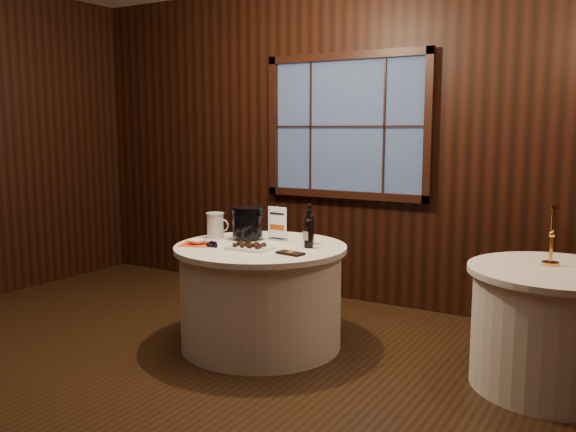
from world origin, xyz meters
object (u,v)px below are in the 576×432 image
Objects in this scene: main_table at (261,295)px; ice_bucket at (248,222)px; grape_bunch at (214,244)px; cracker_bowl at (197,241)px; glass_pitcher at (215,225)px; sign_stand at (278,229)px; brass_candlestick at (551,243)px; port_bottle_left at (309,227)px; chocolate_box at (290,253)px; chocolate_plate at (249,247)px; side_table at (554,328)px; port_bottle_right at (309,231)px.

main_table is 0.58m from ice_bucket.
cracker_bowl is (-0.16, 0.01, 0.00)m from grape_bunch.
ice_bucket is 0.27m from glass_pitcher.
sign_stand is 0.70× the size of brass_candlestick.
grape_bunch is 1.27× the size of cracker_bowl.
chocolate_box is at bearing -90.81° from port_bottle_left.
chocolate_plate is at bearing 5.70° from cracker_bowl.
ice_bucket is at bearing -173.60° from brass_candlestick.
sign_stand is 1.96× the size of cracker_bowl.
main_table is 4.23× the size of port_bottle_left.
glass_pitcher is at bearing -164.06° from ice_bucket.
chocolate_plate is (-1.99, -0.46, 0.40)m from side_table.
chocolate_box reaches higher than main_table.
sign_stand is 0.24m from ice_bucket.
side_table is 6.16× the size of grape_bunch.
chocolate_plate is at bearing -85.96° from sign_stand.
main_table is at bearing 163.87° from chocolate_box.
side_table is at bearing -8.78° from port_bottle_left.
grape_bunch is at bearing -141.06° from main_table.
chocolate_plate reaches higher than main_table.
main_table is 2.05m from brass_candlestick.
port_bottle_right is at bearing 21.84° from cracker_bowl.
grape_bunch is at bearing -164.73° from brass_candlestick.
main_table is 6.65× the size of chocolate_box.
main_table is at bearing -33.80° from ice_bucket.
port_bottle_right is 1.47× the size of chocolate_box.
glass_pitcher is (-0.48, 0.23, 0.08)m from chocolate_plate.
port_bottle_left is at bearing 1.40° from glass_pitcher.
side_table is 2.08m from chocolate_plate.
sign_stand is at bearing 59.45° from grape_bunch.
ice_bucket is at bearing 81.52° from grape_bunch.
port_bottle_right is 0.70m from grape_bunch.
glass_pitcher is at bearing 154.09° from chocolate_plate.
sign_stand reaches higher than glass_pitcher.
sign_stand is (-2.00, -0.06, 0.47)m from side_table.
main_table is at bearing -150.50° from port_bottle_right.
sign_stand reaches higher than chocolate_plate.
chocolate_box reaches higher than side_table.
side_table is 2.28m from ice_bucket.
main_table is 1.19× the size of side_table.
chocolate_plate is 1.68× the size of chocolate_box.
port_bottle_left is at bearing -177.77° from side_table.
main_table is 0.53m from sign_stand.
chocolate_box is (0.01, -0.27, -0.11)m from port_bottle_right.
port_bottle_left is at bearing 109.56° from chocolate_box.
brass_candlestick is at bearing 6.40° from ice_bucket.
cracker_bowl is (-0.44, -0.04, 0.00)m from chocolate_plate.
sign_stand is 0.41m from chocolate_plate.
cracker_bowl is (-0.43, -0.21, 0.40)m from main_table.
sign_stand reaches higher than side_table.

